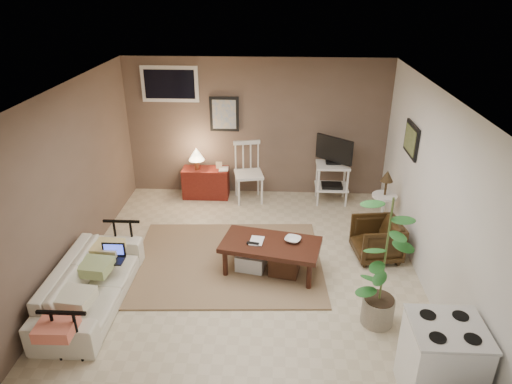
# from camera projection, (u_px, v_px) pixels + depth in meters

# --- Properties ---
(floor) EXTENTS (5.00, 5.00, 0.00)m
(floor) POSITION_uv_depth(u_px,v_px,m) (247.00, 270.00, 6.12)
(floor) COLOR #C1B293
(floor) RESTS_ON ground
(art_back) EXTENTS (0.50, 0.03, 0.60)m
(art_back) POSITION_uv_depth(u_px,v_px,m) (224.00, 114.00, 7.76)
(art_back) COLOR black
(art_right) EXTENTS (0.03, 0.60, 0.45)m
(art_right) POSITION_uv_depth(u_px,v_px,m) (411.00, 140.00, 6.32)
(art_right) COLOR black
(window) EXTENTS (0.96, 0.03, 0.60)m
(window) POSITION_uv_depth(u_px,v_px,m) (170.00, 84.00, 7.59)
(window) COLOR silver
(rug) EXTENTS (2.66, 2.18, 0.02)m
(rug) POSITION_uv_depth(u_px,v_px,m) (228.00, 261.00, 6.29)
(rug) COLOR #8B7451
(rug) RESTS_ON floor
(coffee_table) EXTENTS (1.37, 0.90, 0.48)m
(coffee_table) POSITION_uv_depth(u_px,v_px,m) (270.00, 255.00, 5.97)
(coffee_table) COLOR #3C1A10
(coffee_table) RESTS_ON floor
(sofa) EXTENTS (0.55, 1.87, 0.73)m
(sofa) POSITION_uv_depth(u_px,v_px,m) (90.00, 277.00, 5.36)
(sofa) COLOR beige
(sofa) RESTS_ON floor
(sofa_pillows) EXTENTS (0.36, 1.78, 0.13)m
(sofa_pillows) POSITION_uv_depth(u_px,v_px,m) (85.00, 283.00, 5.12)
(sofa_pillows) COLOR beige
(sofa_pillows) RESTS_ON sofa
(sofa_end_rails) EXTENTS (0.50, 1.87, 0.63)m
(sofa_end_rails) POSITION_uv_depth(u_px,v_px,m) (100.00, 281.00, 5.37)
(sofa_end_rails) COLOR black
(sofa_end_rails) RESTS_ON floor
(laptop) EXTENTS (0.29, 0.21, 0.20)m
(laptop) POSITION_uv_depth(u_px,v_px,m) (113.00, 255.00, 5.59)
(laptop) COLOR black
(laptop) RESTS_ON sofa
(red_console) EXTENTS (0.80, 0.36, 0.93)m
(red_console) POSITION_uv_depth(u_px,v_px,m) (205.00, 180.00, 8.04)
(red_console) COLOR maroon
(red_console) RESTS_ON floor
(spindle_chair) EXTENTS (0.55, 0.55, 1.03)m
(spindle_chair) POSITION_uv_depth(u_px,v_px,m) (249.00, 174.00, 7.87)
(spindle_chair) COLOR silver
(spindle_chair) RESTS_ON floor
(tv_stand) EXTENTS (0.57, 0.49, 1.17)m
(tv_stand) POSITION_uv_depth(u_px,v_px,m) (333.00, 169.00, 7.73)
(tv_stand) COLOR silver
(tv_stand) RESTS_ON floor
(side_table) EXTENTS (0.37, 0.37, 0.99)m
(side_table) POSITION_uv_depth(u_px,v_px,m) (385.00, 194.00, 6.84)
(side_table) COLOR silver
(side_table) RESTS_ON floor
(armchair) EXTENTS (0.64, 0.68, 0.62)m
(armchair) POSITION_uv_depth(u_px,v_px,m) (377.00, 238.00, 6.28)
(armchair) COLOR black
(armchair) RESTS_ON floor
(potted_plant) EXTENTS (0.40, 0.40, 1.60)m
(potted_plant) POSITION_uv_depth(u_px,v_px,m) (385.00, 259.00, 4.83)
(potted_plant) COLOR gray
(potted_plant) RESTS_ON floor
(stove) EXTENTS (0.64, 0.60, 0.84)m
(stove) POSITION_uv_depth(u_px,v_px,m) (441.00, 363.00, 4.10)
(stove) COLOR white
(stove) RESTS_ON floor
(bowl) EXTENTS (0.21, 0.12, 0.20)m
(bowl) POSITION_uv_depth(u_px,v_px,m) (293.00, 234.00, 5.88)
(bowl) COLOR #3C1A10
(bowl) RESTS_ON coffee_table
(book_table) EXTENTS (0.17, 0.04, 0.24)m
(book_table) POSITION_uv_depth(u_px,v_px,m) (250.00, 233.00, 5.88)
(book_table) COLOR #3C1A10
(book_table) RESTS_ON coffee_table
(book_console) EXTENTS (0.16, 0.03, 0.22)m
(book_console) POSITION_uv_depth(u_px,v_px,m) (219.00, 164.00, 7.87)
(book_console) COLOR #3C1A10
(book_console) RESTS_ON red_console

